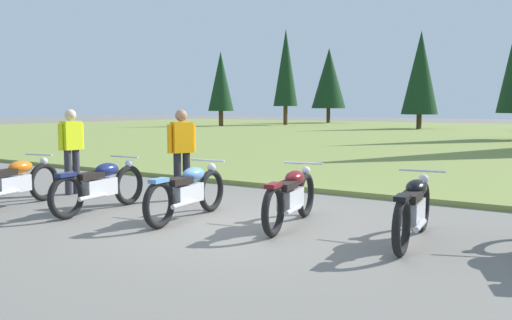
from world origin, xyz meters
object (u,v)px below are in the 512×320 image
motorcycle_orange (14,182)px  rider_with_back_turned (182,149)px  motorcycle_navy (100,185)px  rider_checking_bike (71,146)px  motorcycle_black (414,209)px  motorcycle_sky_blue (188,191)px  motorcycle_maroon (291,196)px

motorcycle_orange → rider_with_back_turned: (1.94, 2.13, 0.51)m
motorcycle_navy → rider_checking_bike: 2.11m
motorcycle_navy → motorcycle_black: same height
motorcycle_sky_blue → rider_checking_bike: bearing=170.4°
motorcycle_sky_blue → motorcycle_maroon: 1.62m
motorcycle_navy → motorcycle_black: 5.00m
motorcycle_sky_blue → rider_checking_bike: rider_checking_bike is taller
motorcycle_orange → motorcycle_black: bearing=11.7°
rider_with_back_turned → motorcycle_sky_blue: bearing=-46.3°
motorcycle_maroon → motorcycle_black: size_ratio=0.99×
rider_checking_bike → motorcycle_sky_blue: bearing=-9.6°
motorcycle_sky_blue → motorcycle_black: same height
motorcycle_navy → rider_with_back_turned: (0.41, 1.57, 0.51)m
motorcycle_sky_blue → motorcycle_maroon: bearing=16.8°
motorcycle_maroon → motorcycle_sky_blue: bearing=-163.2°
rider_with_back_turned → motorcycle_black: bearing=-9.8°
motorcycle_black → rider_with_back_turned: (-4.53, 0.79, 0.51)m
motorcycle_black → motorcycle_orange: bearing=-168.3°
rider_with_back_turned → rider_checking_bike: (-2.25, -0.68, 0.00)m
motorcycle_black → rider_with_back_turned: 4.63m
motorcycle_maroon → rider_checking_bike: 5.03m
motorcycle_orange → rider_checking_bike: (-0.31, 1.45, 0.51)m
motorcycle_sky_blue → motorcycle_black: (3.33, 0.48, 0.00)m
motorcycle_navy → rider_checking_bike: (-1.84, 0.89, 0.51)m
motorcycle_orange → motorcycle_maroon: (4.70, 1.33, 0.00)m
motorcycle_navy → motorcycle_maroon: 3.26m
motorcycle_navy → motorcycle_black: bearing=9.0°
motorcycle_black → rider_checking_bike: (-6.78, 0.11, 0.51)m
rider_checking_bike → motorcycle_orange: bearing=-78.1°
motorcycle_orange → motorcycle_black: size_ratio=0.99×
motorcycle_navy → motorcycle_maroon: (3.16, 0.77, 0.00)m
motorcycle_maroon → motorcycle_orange: bearing=-164.2°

